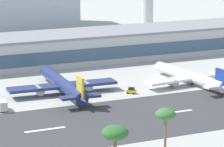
{
  "coord_description": "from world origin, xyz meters",
  "views": [
    {
      "loc": [
        -90.31,
        -161.97,
        54.1
      ],
      "look_at": [
        -6.18,
        26.96,
        6.07
      ],
      "focal_mm": 96.95,
      "sensor_mm": 36.0,
      "label": 1
    }
  ],
  "objects_px": {
    "service_baggage_tug_1": "(131,91)",
    "airliner_navy_tail_gate_1": "(192,77)",
    "service_box_truck_0": "(2,105)",
    "airliner_gold_tail_gate_0": "(64,85)",
    "palm_tree_0": "(166,116)",
    "palm_tree_2": "(115,135)",
    "terminal_building": "(72,47)"
  },
  "relations": [
    {
      "from": "terminal_building",
      "to": "service_baggage_tug_1",
      "type": "bearing_deg",
      "value": -89.89
    },
    {
      "from": "palm_tree_2",
      "to": "terminal_building",
      "type": "bearing_deg",
      "value": 73.39
    },
    {
      "from": "airliner_navy_tail_gate_1",
      "to": "palm_tree_0",
      "type": "distance_m",
      "value": 81.24
    },
    {
      "from": "palm_tree_0",
      "to": "service_box_truck_0",
      "type": "bearing_deg",
      "value": 111.36
    },
    {
      "from": "airliner_navy_tail_gate_1",
      "to": "palm_tree_0",
      "type": "relative_size",
      "value": 3.09
    },
    {
      "from": "service_box_truck_0",
      "to": "service_baggage_tug_1",
      "type": "height_order",
      "value": "service_box_truck_0"
    },
    {
      "from": "airliner_navy_tail_gate_1",
      "to": "service_baggage_tug_1",
      "type": "relative_size",
      "value": 12.93
    },
    {
      "from": "palm_tree_2",
      "to": "airliner_navy_tail_gate_1",
      "type": "bearing_deg",
      "value": 49.6
    },
    {
      "from": "airliner_gold_tail_gate_0",
      "to": "service_baggage_tug_1",
      "type": "relative_size",
      "value": 14.52
    },
    {
      "from": "service_baggage_tug_1",
      "to": "palm_tree_0",
      "type": "bearing_deg",
      "value": 115.4
    },
    {
      "from": "airliner_navy_tail_gate_1",
      "to": "service_box_truck_0",
      "type": "height_order",
      "value": "airliner_navy_tail_gate_1"
    },
    {
      "from": "terminal_building",
      "to": "service_baggage_tug_1",
      "type": "xyz_separation_m",
      "value": [
        0.12,
        -58.9,
        -5.22
      ]
    },
    {
      "from": "airliner_navy_tail_gate_1",
      "to": "service_baggage_tug_1",
      "type": "height_order",
      "value": "airliner_navy_tail_gate_1"
    },
    {
      "from": "airliner_navy_tail_gate_1",
      "to": "service_box_truck_0",
      "type": "distance_m",
      "value": 71.41
    },
    {
      "from": "service_baggage_tug_1",
      "to": "palm_tree_2",
      "type": "bearing_deg",
      "value": 106.32
    },
    {
      "from": "service_baggage_tug_1",
      "to": "airliner_navy_tail_gate_1",
      "type": "bearing_deg",
      "value": -131.29
    },
    {
      "from": "airliner_navy_tail_gate_1",
      "to": "palm_tree_2",
      "type": "relative_size",
      "value": 2.76
    },
    {
      "from": "service_baggage_tug_1",
      "to": "palm_tree_0",
      "type": "xyz_separation_m",
      "value": [
        -21.91,
        -63.5,
        11.35
      ]
    },
    {
      "from": "palm_tree_0",
      "to": "palm_tree_2",
      "type": "xyz_separation_m",
      "value": [
        -18.14,
        -11.45,
        1.49
      ]
    },
    {
      "from": "airliner_navy_tail_gate_1",
      "to": "service_box_truck_0",
      "type": "relative_size",
      "value": 7.21
    },
    {
      "from": "airliner_gold_tail_gate_0",
      "to": "palm_tree_2",
      "type": "height_order",
      "value": "palm_tree_2"
    },
    {
      "from": "airliner_gold_tail_gate_0",
      "to": "palm_tree_0",
      "type": "distance_m",
      "value": 72.44
    },
    {
      "from": "airliner_gold_tail_gate_0",
      "to": "airliner_navy_tail_gate_1",
      "type": "bearing_deg",
      "value": -95.37
    },
    {
      "from": "airliner_gold_tail_gate_0",
      "to": "service_baggage_tug_1",
      "type": "bearing_deg",
      "value": -108.5
    },
    {
      "from": "terminal_building",
      "to": "airliner_gold_tail_gate_0",
      "type": "relative_size",
      "value": 3.54
    },
    {
      "from": "airliner_navy_tail_gate_1",
      "to": "terminal_building",
      "type": "bearing_deg",
      "value": 18.62
    },
    {
      "from": "terminal_building",
      "to": "airliner_navy_tail_gate_1",
      "type": "distance_m",
      "value": 62.52
    },
    {
      "from": "terminal_building",
      "to": "airliner_navy_tail_gate_1",
      "type": "relative_size",
      "value": 3.97
    },
    {
      "from": "palm_tree_0",
      "to": "palm_tree_2",
      "type": "relative_size",
      "value": 0.89
    },
    {
      "from": "service_baggage_tug_1",
      "to": "service_box_truck_0",
      "type": "bearing_deg",
      "value": 47.0
    },
    {
      "from": "terminal_building",
      "to": "service_box_truck_0",
      "type": "distance_m",
      "value": 76.39
    },
    {
      "from": "airliner_navy_tail_gate_1",
      "to": "palm_tree_0",
      "type": "xyz_separation_m",
      "value": [
        -47.26,
        -65.4,
        9.46
      ]
    }
  ]
}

